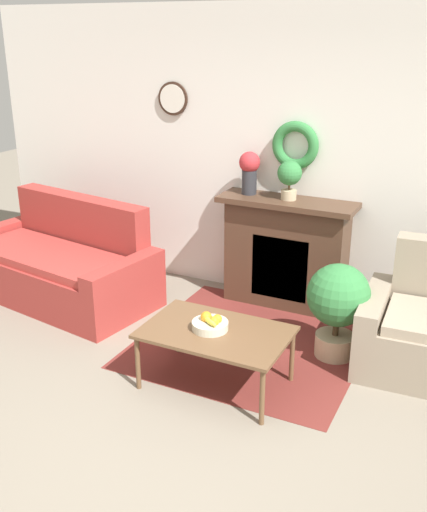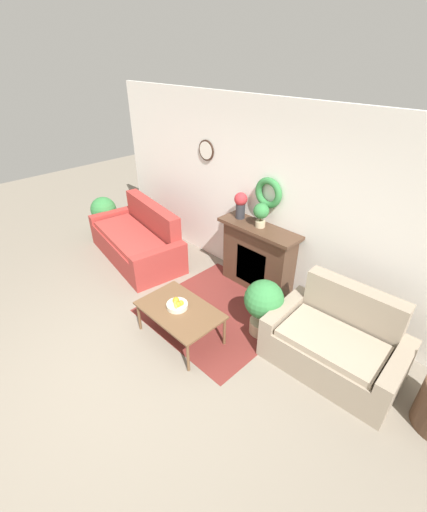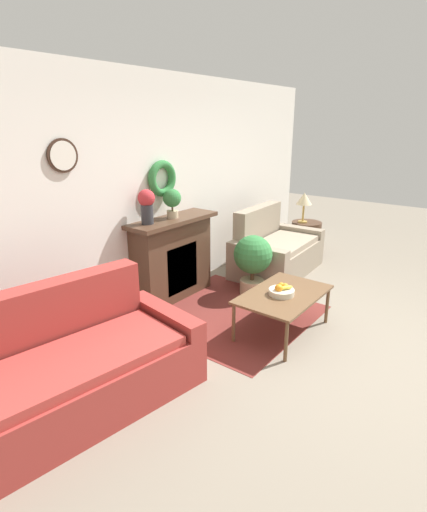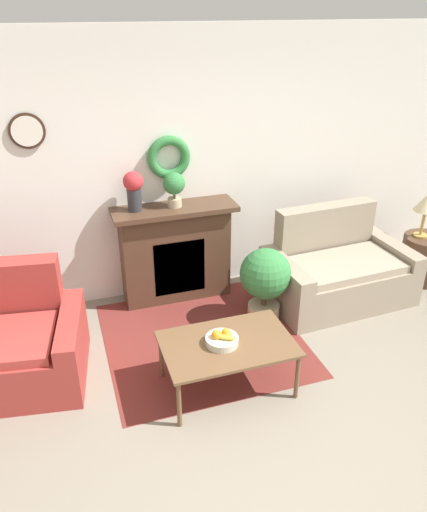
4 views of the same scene
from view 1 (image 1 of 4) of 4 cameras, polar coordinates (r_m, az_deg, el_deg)
The scene contains 10 objects.
ground_plane at distance 3.92m, azimuth -5.54°, elevation -18.35°, with size 16.00×16.00×0.00m, color gray.
floor_rug at distance 5.08m, azimuth 3.67°, elevation -8.24°, with size 1.80×1.77×0.01m.
wall_back at distance 5.55m, azimuth 8.37°, elevation 9.03°, with size 6.80×0.16×2.70m.
fireplace at distance 5.60m, azimuth 6.89°, elevation 0.36°, with size 1.25×0.41×1.04m.
couch_left at distance 6.00m, azimuth -14.36°, elevation -0.84°, with size 2.09×1.22×0.94m.
coffee_table at distance 4.33m, azimuth 0.22°, elevation -7.56°, with size 1.05×0.67×0.45m.
fruit_bowl at distance 4.32m, azimuth -0.33°, elevation -6.43°, with size 0.26×0.26×0.12m.
vase_on_mantel_left at distance 5.53m, azimuth 3.44°, elevation 8.21°, with size 0.19×0.19×0.39m.
potted_plant_on_mantel at distance 5.37m, azimuth 7.25°, elevation 7.57°, with size 0.22×0.22×0.35m.
potted_plant_floor_by_loveseat at distance 4.78m, azimuth 11.76°, elevation -4.29°, with size 0.50×0.50×0.78m.
Camera 1 is at (1.66, -2.55, 2.47)m, focal length 42.00 mm.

